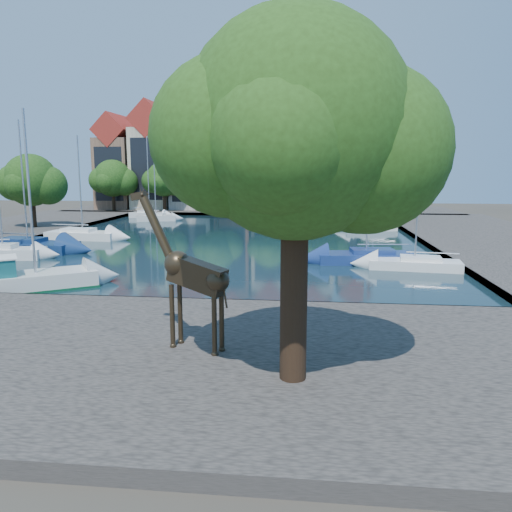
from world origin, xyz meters
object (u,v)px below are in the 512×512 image
at_px(plane_tree, 300,135).
at_px(motorsailer, 11,278).
at_px(sailboat_left_a, 3,251).
at_px(sailboat_right_a, 415,262).
at_px(giraffe_statue, 190,273).

bearing_deg(plane_tree, motorsailer, 145.79).
relative_size(plane_tree, sailboat_left_a, 1.12).
xyz_separation_m(sailboat_left_a, sailboat_right_a, (30.00, -0.82, -0.13)).
bearing_deg(plane_tree, sailboat_right_a, 69.41).
distance_m(giraffe_statue, sailboat_right_a, 20.87).
relative_size(giraffe_statue, sailboat_right_a, 0.65).
relative_size(motorsailer, sailboat_left_a, 1.04).
bearing_deg(giraffe_statue, plane_tree, -30.42).
bearing_deg(sailboat_right_a, plane_tree, -110.59).
height_order(plane_tree, sailboat_right_a, plane_tree).
bearing_deg(plane_tree, sailboat_left_a, 137.84).
relative_size(plane_tree, sailboat_right_a, 1.26).
bearing_deg(motorsailer, giraffe_statue, -35.32).
height_order(plane_tree, motorsailer, plane_tree).
distance_m(plane_tree, motorsailer, 20.47).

